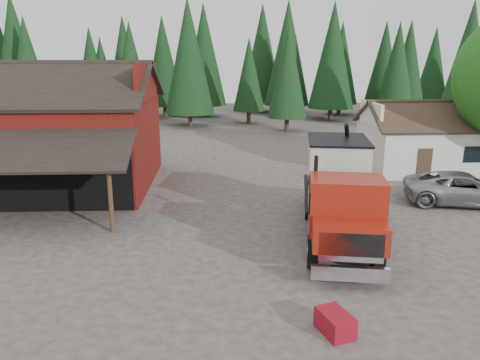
{
  "coord_description": "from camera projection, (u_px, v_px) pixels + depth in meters",
  "views": [
    {
      "loc": [
        -1.0,
        -17.13,
        7.32
      ],
      "look_at": [
        -0.01,
        3.81,
        1.8
      ],
      "focal_mm": 35.0,
      "sensor_mm": 36.0,
      "label": 1
    }
  ],
  "objects": [
    {
      "name": "near_pine_c",
      "position": [
        468.0,
        62.0,
        42.83
      ],
      "size": [
        4.84,
        4.84,
        12.4
      ],
      "color": "#382619",
      "rests_on": "ground"
    },
    {
      "name": "silver_car",
      "position": [
        464.0,
        189.0,
        23.85
      ],
      "size": [
        6.34,
        4.01,
        1.63
      ],
      "primitive_type": "imported",
      "rotation": [
        0.0,
        0.0,
        1.33
      ],
      "color": "#95989C",
      "rests_on": "ground"
    },
    {
      "name": "ground",
      "position": [
        245.0,
        249.0,
        18.46
      ],
      "size": [
        120.0,
        120.0,
        0.0
      ],
      "primitive_type": "plane",
      "color": "#403832",
      "rests_on": "ground"
    },
    {
      "name": "equip_box",
      "position": [
        335.0,
        323.0,
        12.74
      ],
      "size": [
        1.02,
        1.27,
        0.6
      ],
      "primitive_type": "cube",
      "rotation": [
        0.0,
        0.0,
        0.33
      ],
      "color": "maroon",
      "rests_on": "ground"
    },
    {
      "name": "near_pine_d",
      "position": [
        189.0,
        56.0,
        49.23
      ],
      "size": [
        5.28,
        5.28,
        13.4
      ],
      "color": "#382619",
      "rests_on": "ground"
    },
    {
      "name": "feed_truck",
      "position": [
        340.0,
        188.0,
        19.35
      ],
      "size": [
        4.24,
        10.18,
        4.46
      ],
      "rotation": [
        0.0,
        0.0,
        -0.17
      ],
      "color": "black",
      "rests_on": "ground"
    },
    {
      "name": "farmhouse",
      "position": [
        428.0,
        145.0,
        31.18
      ],
      "size": [
        8.6,
        6.42,
        4.65
      ],
      "color": "silver",
      "rests_on": "ground"
    },
    {
      "name": "red_barn",
      "position": [
        44.0,
        140.0,
        26.83
      ],
      "size": [
        12.8,
        13.63,
        7.18
      ],
      "color": "maroon",
      "rests_on": "ground"
    },
    {
      "name": "near_pine_b",
      "position": [
        288.0,
        72.0,
        46.21
      ],
      "size": [
        3.96,
        3.96,
        10.4
      ],
      "color": "#382619",
      "rests_on": "ground"
    },
    {
      "name": "conifer_backdrop",
      "position": [
        226.0,
        117.0,
        59.03
      ],
      "size": [
        76.0,
        16.0,
        16.0
      ],
      "primitive_type": null,
      "color": "black",
      "rests_on": "ground"
    }
  ]
}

